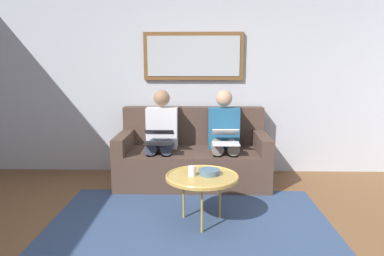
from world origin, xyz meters
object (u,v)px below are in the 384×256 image
laptop_black (159,137)px  person_right (161,134)px  person_left (224,134)px  bowl (209,172)px  couch (193,156)px  cup (192,171)px  framed_mirror (193,56)px  coffee_table (202,177)px  laptop_white (225,137)px

laptop_black → person_right: bearing=-90.0°
person_left → bowl: bearing=79.5°
couch → laptop_black: bearing=38.9°
cup → laptop_black: 1.00m
person_left → framed_mirror: bearing=-50.1°
framed_mirror → person_left: bearing=129.9°
bowl → person_right: (0.56, -1.11, 0.13)m
person_right → laptop_black: 0.24m
cup → person_left: 1.21m
coffee_table → laptop_black: laptop_black is taller
laptop_black → laptop_white: bearing=-179.5°
couch → laptop_white: bearing=141.8°
cup → person_left: size_ratio=0.08×
person_right → coffee_table: bearing=113.2°
coffee_table → couch: bearing=-84.8°
couch → coffee_table: couch is taller
couch → coffee_table: 1.23m
couch → person_right: person_right is taller
coffee_table → laptop_white: (-0.27, -0.92, 0.18)m
laptop_white → couch: bearing=-38.2°
couch → person_left: (-0.38, 0.07, 0.30)m
coffee_table → bowl: 0.09m
bowl → person_left: 1.14m
couch → bowl: bearing=98.5°
framed_mirror → person_left: framed_mirror is taller
couch → coffee_table: (-0.11, 1.22, 0.13)m
cup → bowl: cup is taller
person_left → laptop_white: person_left is taller
cup → bowl: size_ratio=0.47×
couch → laptop_black: (0.38, 0.31, 0.31)m
framed_mirror → laptop_black: bearing=61.3°
couch → framed_mirror: size_ratio=1.40×
couch → coffee_table: size_ratio=2.72×
framed_mirror → bowl: size_ratio=6.76×
bowl → laptop_white: 0.91m
person_left → cup: bearing=72.4°
laptop_white → coffee_table: bearing=73.4°
cup → laptop_black: (0.40, -0.91, 0.12)m
coffee_table → person_left: 1.19m
couch → bowl: (-0.18, 1.18, 0.17)m
laptop_white → person_right: (0.76, -0.23, -0.02)m
person_right → bowl: bearing=116.7°
couch → cup: 1.23m
bowl → laptop_white: bearing=-103.2°
coffee_table → cup: 0.11m
cup → person_left: person_left is taller
laptop_black → coffee_table: bearing=118.4°
bowl → person_right: bearing=-63.3°
coffee_table → laptop_black: 1.05m
framed_mirror → cup: 1.92m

